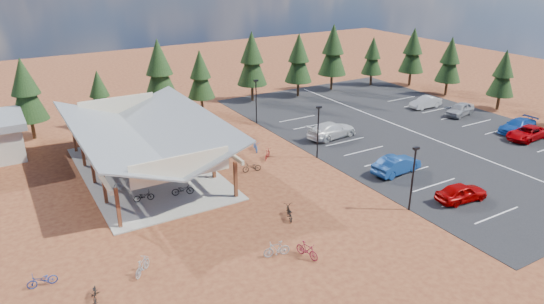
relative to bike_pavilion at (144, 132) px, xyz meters
The scene contains 44 objects.
ground 12.79m from the bike_pavilion, 34.99° to the right, with size 140.00×140.00×0.00m, color #572417.
asphalt_lot 29.03m from the bike_pavilion, ahead, with size 27.00×44.00×0.04m, color black.
concrete_pad 3.77m from the bike_pavilion, 90.00° to the left, with size 10.60×18.60×0.10m, color gray.
bike_pavilion is the anchor object (origin of this frame).
lamp_post_0 22.69m from the bike_pavilion, 48.58° to the right, with size 0.50×0.25×5.14m.
lamp_post_1 15.83m from the bike_pavilion, 18.43° to the right, with size 0.50×0.25×5.14m.
lamp_post_2 16.57m from the bike_pavilion, 25.02° to the left, with size 0.50×0.25×5.14m.
trash_bin_0 6.73m from the bike_pavilion, 17.25° to the right, with size 0.60×0.60×0.90m, color #412D17.
trash_bin_1 7.53m from the bike_pavilion, 24.19° to the right, with size 0.60×0.60×0.90m, color #412D17.
pine_1 16.63m from the bike_pavilion, 117.64° to the left, with size 3.72×3.72×8.66m.
pine_2 14.54m from the bike_pavilion, 92.12° to the left, with size 2.82×2.82×6.57m.
pine_3 16.21m from the bike_pavilion, 66.25° to the left, with size 4.03×4.03×9.39m.
pine_4 18.30m from the bike_pavilion, 51.52° to the left, with size 3.32×3.32×7.74m.
pine_5 24.89m from the bike_pavilion, 39.28° to the left, with size 3.94×3.94×9.18m.
pine_6 29.49m from the bike_pavilion, 29.34° to the left, with size 3.71×3.71×8.64m.
pine_7 35.22m from the bike_pavilion, 25.18° to the left, with size 4.02×4.02×9.37m.
pine_8 41.03m from the bike_pavilion, 20.08° to the left, with size 3.09×3.09×7.20m.
pine_11 44.09m from the bike_pavilion, ahead, with size 3.24×3.24×7.54m.
pine_12 44.03m from the bike_pavilion, ahead, with size 3.46×3.46×8.05m.
pine_13 44.88m from the bike_pavilion, 14.26° to the left, with size 3.65×3.65×8.51m.
bike_0 6.65m from the bike_pavilion, 110.05° to the right, with size 0.56×1.59×0.84m, color black.
bike_1 4.99m from the bike_pavilion, 136.97° to the right, with size 0.47×1.67×1.01m, color #989DA1.
bike_2 3.98m from the bike_pavilion, 116.11° to the left, with size 0.54×1.56×0.82m, color navy.
bike_3 6.42m from the bike_pavilion, 101.92° to the left, with size 0.51×1.81×1.09m, color maroon.
bike_4 6.90m from the bike_pavilion, 80.25° to the right, with size 0.61×1.76×0.92m, color black.
bike_5 4.77m from the bike_pavilion, 56.32° to the right, with size 0.44×1.56×0.94m, color #96989F.
bike_6 4.77m from the bike_pavilion, 66.50° to the left, with size 0.63×1.79×0.94m, color navy.
bike_7 7.54m from the bike_pavilion, 81.11° to the left, with size 0.47×1.66×1.00m, color maroon.
bike_8 17.87m from the bike_pavilion, 116.59° to the right, with size 0.60×1.73×0.91m, color black.
bike_9 15.64m from the bike_pavilion, 108.40° to the right, with size 0.49×1.75×1.05m, color #92969A.
bike_10 16.70m from the bike_pavilion, 128.75° to the right, with size 0.59×1.68×0.88m, color navy.
bike_11 19.10m from the bike_pavilion, 75.43° to the right, with size 0.51×1.81×1.09m, color maroon.
bike_12 15.23m from the bike_pavilion, 64.21° to the right, with size 0.65×1.87×0.98m, color black.
bike_13 17.69m from the bike_pavilion, 79.63° to the right, with size 0.50×1.77×1.07m, color #92959A.
bike_14 11.34m from the bike_pavilion, ahead, with size 0.67×1.92×1.01m, color #144AA0.
bike_15 11.59m from the bike_pavilion, 14.81° to the right, with size 0.49×1.73×1.04m, color maroon.
bike_16 9.91m from the bike_pavilion, 29.99° to the right, with size 0.59×1.71×0.90m, color black.
car_0 26.76m from the bike_pavilion, 42.69° to the right, with size 1.73×4.29×1.46m, color #9C0000.
car_1 22.36m from the bike_pavilion, 31.30° to the right, with size 1.71×4.90×1.61m, color navy.
car_3 19.84m from the bike_pavilion, ahead, with size 2.33×5.73×1.66m, color silver.
car_6 38.97m from the bike_pavilion, 18.30° to the right, with size 2.32×5.04×1.40m, color #9F0003.
car_7 39.57m from the bike_pavilion, 15.14° to the right, with size 2.05×5.04×1.46m, color #134199.
car_8 37.85m from the bike_pavilion, ahead, with size 1.82×4.51×1.54m, color gray.
car_9 36.67m from the bike_pavilion, ahead, with size 1.51×4.33×1.43m, color #B8B8B8.
Camera 1 is at (-20.63, -32.70, 17.93)m, focal length 32.00 mm.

